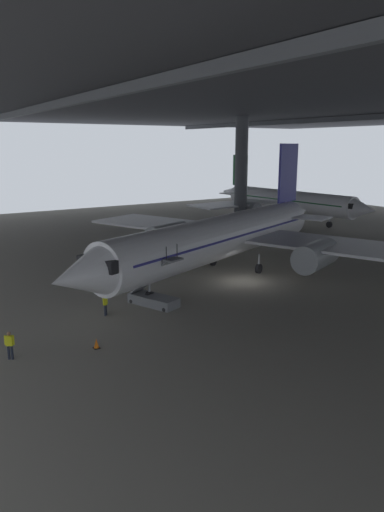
% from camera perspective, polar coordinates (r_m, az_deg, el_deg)
% --- Properties ---
extents(ground_plane, '(110.00, 110.00, 0.00)m').
position_cam_1_polar(ground_plane, '(41.57, 6.10, -3.06)').
color(ground_plane, gray).
extents(hangar_structure, '(121.00, 99.00, 16.67)m').
position_cam_1_polar(hangar_structure, '(50.02, 19.53, 17.56)').
color(hangar_structure, '#4C4F54').
rests_on(hangar_structure, ground_plane).
extents(airplane_main, '(35.75, 35.89, 11.64)m').
position_cam_1_polar(airplane_main, '(43.07, 3.77, 2.32)').
color(airplane_main, white).
rests_on(airplane_main, ground_plane).
extents(boarding_stairs, '(4.46, 2.84, 4.69)m').
position_cam_1_polar(boarding_stairs, '(35.32, -4.53, -4.70)').
color(boarding_stairs, slate).
rests_on(boarding_stairs, ground_plane).
extents(crew_worker_near_nose, '(0.38, 0.48, 1.61)m').
position_cam_1_polar(crew_worker_near_nose, '(28.36, -20.86, -9.71)').
color(crew_worker_near_nose, '#232838').
rests_on(crew_worker_near_nose, ground_plane).
extents(crew_worker_by_stairs, '(0.42, 0.41, 1.56)m').
position_cam_1_polar(crew_worker_by_stairs, '(33.61, -10.27, -5.54)').
color(crew_worker_by_stairs, '#232838').
rests_on(crew_worker_by_stairs, ground_plane).
extents(airplane_distant, '(30.68, 29.67, 9.86)m').
position_cam_1_polar(airplane_distant, '(76.07, 11.05, 6.52)').
color(airplane_distant, white).
rests_on(airplane_distant, ground_plane).
extents(traffic_cone_orange, '(0.36, 0.36, 0.60)m').
position_cam_1_polar(traffic_cone_orange, '(28.68, -11.30, -10.16)').
color(traffic_cone_orange, black).
rests_on(traffic_cone_orange, ground_plane).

